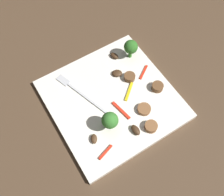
{
  "coord_description": "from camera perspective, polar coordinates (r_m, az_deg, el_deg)",
  "views": [
    {
      "loc": [
        -0.25,
        0.15,
        0.56
      ],
      "look_at": [
        0.0,
        0.0,
        0.01
      ],
      "focal_mm": 40.9,
      "sensor_mm": 36.0,
      "label": 1
    }
  ],
  "objects": [
    {
      "name": "ground_plane",
      "position": [
        0.63,
        -0.0,
        -0.58
      ],
      "size": [
        1.4,
        1.4,
        0.0
      ],
      "primitive_type": "plane",
      "color": "#4C3826"
    },
    {
      "name": "plate",
      "position": [
        0.63,
        -0.0,
        -0.29
      ],
      "size": [
        0.29,
        0.29,
        0.01
      ],
      "primitive_type": "cube",
      "color": "white",
      "rests_on": "ground_plane"
    },
    {
      "name": "fork",
      "position": [
        0.63,
        -7.09,
        1.11
      ],
      "size": [
        0.17,
        0.07,
        0.0
      ],
      "rotation": [
        0.0,
        0.0,
        0.33
      ],
      "color": "silver",
      "rests_on": "plate"
    },
    {
      "name": "broccoli_floret_0",
      "position": [
        0.55,
        -0.46,
        -5.05
      ],
      "size": [
        0.04,
        0.04,
        0.06
      ],
      "color": "#408630",
      "rests_on": "plate"
    },
    {
      "name": "broccoli_floret_1",
      "position": [
        0.66,
        4.23,
        11.26
      ],
      "size": [
        0.04,
        0.04,
        0.06
      ],
      "color": "#347525",
      "rests_on": "plate"
    },
    {
      "name": "sausage_slice_0",
      "position": [
        0.59,
        8.7,
        -6.32
      ],
      "size": [
        0.04,
        0.04,
        0.01
      ],
      "primitive_type": "cylinder",
      "rotation": [
        0.0,
        0.0,
        1.15
      ],
      "color": "brown",
      "rests_on": "plate"
    },
    {
      "name": "sausage_slice_1",
      "position": [
        0.64,
        10.12,
        2.47
      ],
      "size": [
        0.04,
        0.04,
        0.02
      ],
      "primitive_type": "cylinder",
      "rotation": [
        0.0,
        0.0,
        1.91
      ],
      "color": "brown",
      "rests_on": "plate"
    },
    {
      "name": "sausage_slice_2",
      "position": [
        0.64,
        3.96,
        4.69
      ],
      "size": [
        0.03,
        0.03,
        0.01
      ],
      "primitive_type": "cylinder",
      "rotation": [
        0.0,
        0.0,
        3.0
      ],
      "color": "brown",
      "rests_on": "plate"
    },
    {
      "name": "sausage_slice_3",
      "position": [
        0.61,
        7.18,
        -2.5
      ],
      "size": [
        0.04,
        0.04,
        0.01
      ],
      "primitive_type": "cylinder",
      "rotation": [
        0.0,
        0.0,
        2.3
      ],
      "color": "brown",
      "rests_on": "plate"
    },
    {
      "name": "mushroom_0",
      "position": [
        0.68,
        0.53,
        9.42
      ],
      "size": [
        0.03,
        0.02,
        0.01
      ],
      "primitive_type": "ellipsoid",
      "rotation": [
        0.0,
        0.0,
        0.33
      ],
      "color": "#422B19",
      "rests_on": "plate"
    },
    {
      "name": "mushroom_1",
      "position": [
        0.57,
        -4.06,
        -9.09
      ],
      "size": [
        0.03,
        0.02,
        0.01
      ],
      "primitive_type": "ellipsoid",
      "rotation": [
        0.0,
        0.0,
        2.68
      ],
      "color": "#4C331E",
      "rests_on": "plate"
    },
    {
      "name": "mushroom_2",
      "position": [
        0.65,
        1.14,
        5.57
      ],
      "size": [
        0.03,
        0.03,
        0.01
      ],
      "primitive_type": "ellipsoid",
      "rotation": [
        0.0,
        0.0,
        1.03
      ],
      "color": "#422B19",
      "rests_on": "plate"
    },
    {
      "name": "mushroom_3",
      "position": [
        0.58,
        5.53,
        -6.99
      ],
      "size": [
        0.03,
        0.02,
        0.01
      ],
      "primitive_type": "ellipsoid",
      "rotation": [
        0.0,
        0.0,
        0.03
      ],
      "color": "#422B19",
      "rests_on": "plate"
    },
    {
      "name": "pepper_strip_0",
      "position": [
        0.63,
        3.81,
        1.43
      ],
      "size": [
        0.04,
        0.05,
        0.0
      ],
      "primitive_type": "cube",
      "rotation": [
        0.0,
        0.0,
        5.4
      ],
      "color": "yellow",
      "rests_on": "plate"
    },
    {
      "name": "pepper_strip_1",
      "position": [
        0.6,
        1.86,
        -2.87
      ],
      "size": [
        0.06,
        0.02,
        0.0
      ],
      "primitive_type": "cube",
      "rotation": [
        0.0,
        0.0,
        0.19
      ],
      "color": "red",
      "rests_on": "plate"
    },
    {
      "name": "pepper_strip_2",
      "position": [
        0.57,
        -1.45,
        -12.01
      ],
      "size": [
        0.02,
        0.04,
        0.0
      ],
      "primitive_type": "cube",
      "rotation": [
        0.0,
        0.0,
        1.87
      ],
      "color": "red",
      "rests_on": "plate"
    },
    {
      "name": "pepper_strip_3",
      "position": [
        0.66,
        7.07,
        5.75
      ],
      "size": [
        0.03,
        0.04,
        0.0
      ],
      "primitive_type": "cube",
      "rotation": [
        0.0,
        0.0,
        2.14
      ],
      "color": "red",
      "rests_on": "plate"
    }
  ]
}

